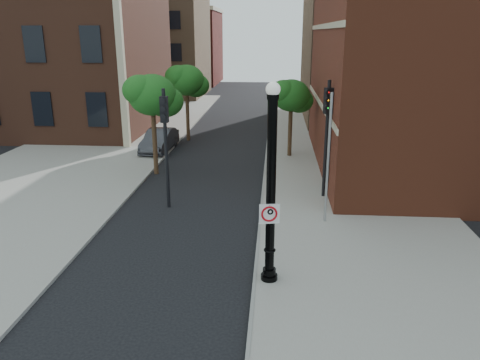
# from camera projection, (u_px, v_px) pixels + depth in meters

# --- Properties ---
(ground) EXTENTS (120.00, 120.00, 0.00)m
(ground) POSITION_uv_depth(u_px,v_px,m) (184.00, 289.00, 13.73)
(ground) COLOR black
(ground) RESTS_ON ground
(sidewalk_right) EXTENTS (8.00, 60.00, 0.12)m
(sidewalk_right) POSITION_uv_depth(u_px,v_px,m) (345.00, 186.00, 22.78)
(sidewalk_right) COLOR gray
(sidewalk_right) RESTS_ON ground
(sidewalk_left) EXTENTS (10.00, 50.00, 0.12)m
(sidewalk_left) POSITION_uv_depth(u_px,v_px,m) (103.00, 143.00, 31.48)
(sidewalk_left) COLOR gray
(sidewalk_left) RESTS_ON ground
(curb_edge) EXTENTS (0.10, 60.00, 0.14)m
(curb_edge) POSITION_uv_depth(u_px,v_px,m) (264.00, 184.00, 23.06)
(curb_edge) COLOR gray
(curb_edge) RESTS_ON ground
(victorian_building) EXTENTS (18.60, 14.60, 17.95)m
(victorian_building) POSITION_uv_depth(u_px,v_px,m) (30.00, 11.00, 35.05)
(victorian_building) COLOR brown
(victorian_building) RESTS_ON ground
(bg_building_tan_a) EXTENTS (12.00, 12.00, 12.00)m
(bg_building_tan_a) POSITION_uv_depth(u_px,v_px,m) (153.00, 43.00, 54.62)
(bg_building_tan_a) COLOR #836447
(bg_building_tan_a) RESTS_ON ground
(bg_building_red) EXTENTS (12.00, 12.00, 10.00)m
(bg_building_red) POSITION_uv_depth(u_px,v_px,m) (177.00, 48.00, 68.23)
(bg_building_red) COLOR maroon
(bg_building_red) RESTS_ON ground
(bg_building_tan_b) EXTENTS (22.00, 14.00, 14.00)m
(bg_building_tan_b) POSITION_uv_depth(u_px,v_px,m) (439.00, 35.00, 38.96)
(bg_building_tan_b) COLOR #836447
(bg_building_tan_b) RESTS_ON ground
(lamppost) EXTENTS (0.50, 0.50, 5.96)m
(lamppost) POSITION_uv_depth(u_px,v_px,m) (271.00, 196.00, 13.26)
(lamppost) COLOR black
(lamppost) RESTS_ON ground
(no_parking_sign) EXTENTS (0.59, 0.15, 0.59)m
(no_parking_sign) POSITION_uv_depth(u_px,v_px,m) (269.00, 214.00, 13.25)
(no_parking_sign) COLOR white
(no_parking_sign) RESTS_ON ground
(parked_car) EXTENTS (1.68, 4.32, 1.40)m
(parked_car) POSITION_uv_depth(u_px,v_px,m) (159.00, 140.00, 29.42)
(parked_car) COLOR #323237
(parked_car) RESTS_ON ground
(traffic_signal_left) EXTENTS (0.33, 0.42, 5.06)m
(traffic_signal_left) POSITION_uv_depth(u_px,v_px,m) (165.00, 129.00, 19.15)
(traffic_signal_left) COLOR black
(traffic_signal_left) RESTS_ON ground
(traffic_signal_right) EXTENTS (0.42, 0.47, 5.29)m
(traffic_signal_right) POSITION_uv_depth(u_px,v_px,m) (327.00, 120.00, 20.17)
(traffic_signal_right) COLOR black
(traffic_signal_right) RESTS_ON ground
(utility_pole) EXTENTS (0.10, 0.10, 5.13)m
(utility_pole) POSITION_uv_depth(u_px,v_px,m) (328.00, 161.00, 17.65)
(utility_pole) COLOR #999999
(utility_pole) RESTS_ON ground
(street_tree_a) EXTENTS (2.89, 2.61, 5.21)m
(street_tree_a) POSITION_uv_depth(u_px,v_px,m) (153.00, 96.00, 23.72)
(street_tree_a) COLOR #322014
(street_tree_a) RESTS_ON ground
(street_tree_b) EXTENTS (2.86, 2.58, 5.15)m
(street_tree_b) POSITION_uv_depth(u_px,v_px,m) (187.00, 81.00, 31.48)
(street_tree_b) COLOR #322014
(street_tree_b) RESTS_ON ground
(street_tree_c) EXTENTS (2.57, 2.32, 4.63)m
(street_tree_c) POSITION_uv_depth(u_px,v_px,m) (292.00, 96.00, 27.15)
(street_tree_c) COLOR #322014
(street_tree_c) RESTS_ON ground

